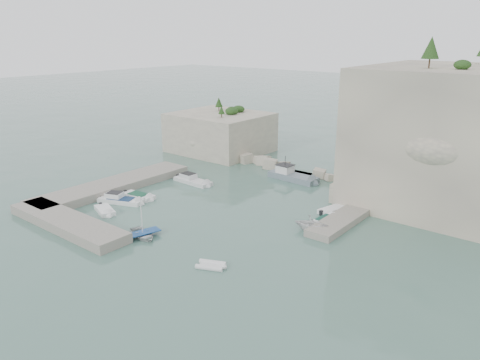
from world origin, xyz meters
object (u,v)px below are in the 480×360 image
Objects in this scene: tender_east_a at (311,231)px; tender_east_c at (334,211)px; tender_east_b at (325,223)px; motorboat_a at (193,183)px; motorboat_d at (121,202)px; work_boat at (293,180)px; tender_east_d at (349,201)px; motorboat_e at (105,212)px; rowboat at (143,237)px; motorboat_c at (138,198)px; inflatable_dinghy at (211,267)px.

tender_east_a is 6.87m from tender_east_c.
motorboat_a is at bearing 91.57° from tender_east_b.
work_boat is (11.96, 22.15, 0.00)m from motorboat_d.
work_boat is at bearing 46.52° from motorboat_a.
motorboat_e is at bearing 143.54° from tender_east_d.
tender_east_a is at bearing -31.40° from rowboat.
motorboat_e is 0.89× the size of tender_east_b.
tender_east_a reaches higher than tender_east_d.
motorboat_e is 26.42m from tender_east_b.
motorboat_e is at bearing 98.60° from tender_east_a.
motorboat_c is 1.35× the size of tender_east_a.
tender_east_c is (12.38, 19.57, 0.00)m from rowboat.
motorboat_d reaches higher than tender_east_b.
motorboat_c is 27.66m from tender_east_d.
rowboat is 20.57m from tender_east_b.
tender_east_c is (2.13, 20.02, 0.00)m from inflatable_dinghy.
tender_east_d is 11.04m from work_boat.
motorboat_c is at bearing 133.59° from tender_east_d.
tender_east_c is at bearing -17.78° from rowboat.
tender_east_c is 0.57× the size of work_boat.
inflatable_dinghy is 0.62× the size of tender_east_b.
motorboat_e is 9.31m from rowboat.
rowboat is at bearing -60.03° from motorboat_a.
rowboat is at bearing 160.38° from tender_east_d.
tender_east_b is 3.94m from tender_east_c.
inflatable_dinghy is 24.73m from tender_east_d.
tender_east_c is at bearing 59.74° from motorboat_e.
motorboat_c is 25.43m from tender_east_c.
motorboat_a is 1.06× the size of motorboat_d.
motorboat_c is 1.21× the size of rowboat.
tender_east_c is (21.43, 2.71, 0.00)m from motorboat_a.
inflatable_dinghy is 16.45m from tender_east_b.
motorboat_e and tender_east_c have the same top height.
rowboat is 0.91× the size of tender_east_b.
rowboat is 18.33m from tender_east_a.
tender_east_d is at bearing -11.97° from rowboat.
tender_east_c is (22.87, 14.42, 0.00)m from motorboat_d.
motorboat_e is 27.69m from work_boat.
motorboat_a and motorboat_d have the same top height.
rowboat is 1.45× the size of inflatable_dinghy.
tender_east_b is at bearing -152.75° from tender_east_c.
inflatable_dinghy is (10.25, -0.45, 0.00)m from rowboat.
motorboat_c is 22.78m from work_boat.
tender_east_d is (22.56, 19.06, 0.00)m from motorboat_d.
motorboat_d is 1.42× the size of tender_east_b.
motorboat_d is (-0.39, -2.53, 0.00)m from motorboat_c.
motorboat_e is at bearing 126.49° from tender_east_b.
inflatable_dinghy is at bearing -28.62° from motorboat_c.
motorboat_c is at bearing 84.61° from tender_east_a.
rowboat is at bearing 116.40° from tender_east_a.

